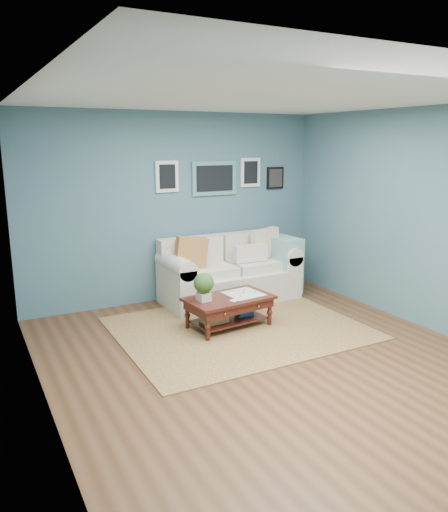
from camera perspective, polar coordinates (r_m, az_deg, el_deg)
room_shell at (r=5.14m, az=5.18°, el=2.57°), size 5.00×5.02×2.70m
area_rug at (r=6.30m, az=1.68°, el=-8.23°), size 2.93×2.35×0.01m
loveseat at (r=7.34m, az=1.13°, el=-1.73°), size 2.02×0.92×1.04m
coffee_table at (r=6.21m, az=0.09°, el=-5.37°), size 1.12×0.72×0.74m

